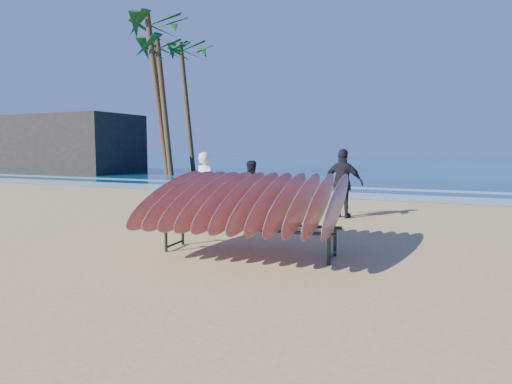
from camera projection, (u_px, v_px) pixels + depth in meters
ground at (239, 243)px, 9.05m from camera, size 120.00×120.00×0.00m
ocean at (434, 163)px, 58.64m from camera, size 160.00×160.00×0.00m
foam_near at (354, 196)px, 18.06m from camera, size 160.00×160.00×0.00m
foam_far at (371, 189)px, 21.22m from camera, size 160.00×160.00×0.00m
surfboard_rack at (249, 201)px, 8.03m from camera, size 3.51×3.37×1.59m
person_white at (205, 185)px, 12.19m from camera, size 0.74×0.58×1.78m
person_dark_a at (253, 188)px, 12.78m from camera, size 0.95×0.92×1.53m
person_dark_b at (343, 183)px, 12.26m from camera, size 1.11×0.49×1.86m
building at (73, 144)px, 35.18m from camera, size 9.86×5.48×4.38m
palm_left at (156, 29)px, 29.41m from camera, size 5.20×5.20×10.46m
palm_mid at (163, 51)px, 29.62m from camera, size 5.20×5.20×9.08m
palm_right at (186, 54)px, 34.96m from camera, size 5.20×5.20×10.01m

